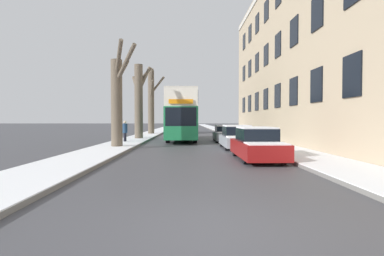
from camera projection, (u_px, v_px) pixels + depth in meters
The scene contains 13 objects.
ground_plane at pixel (214, 230), 4.85m from camera, with size 320.00×320.00×0.00m, color #424247.
sidewalk_left at pixel (164, 129), 57.75m from camera, with size 2.67×130.00×0.16m.
sidewalk_right at pixel (216, 129), 57.89m from camera, with size 2.67×130.00×0.16m.
terrace_facade_right at pixel (337, 49), 22.76m from camera, with size 9.10×35.23×14.39m.
bare_tree_left_0 at pixel (117, 99), 18.65m from camera, with size 1.92×2.93×6.44m.
bare_tree_left_1 at pixel (139, 99), 27.17m from camera, with size 2.12×2.86×6.92m.
bare_tree_left_2 at pixel (151, 101), 36.61m from camera, with size 2.02×2.91×7.90m.
double_decker_bus at pixel (182, 113), 26.53m from camera, with size 2.51×10.45×4.25m.
parked_car_0 at pixel (257, 145), 13.56m from camera, with size 1.78×4.56×1.48m.
parked_car_1 at pixel (237, 138), 19.07m from camera, with size 1.85×4.52×1.48m.
parked_car_2 at pixel (225, 134), 24.90m from camera, with size 1.83×3.91×1.37m.
oncoming_van at pixel (178, 124), 41.65m from camera, with size 2.07×5.56×2.30m.
pedestrian_left_sidewalk at pixel (125, 131), 22.99m from camera, with size 0.38×0.38×1.75m.
Camera 1 is at (-0.42, -4.80, 1.79)m, focal length 28.00 mm.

